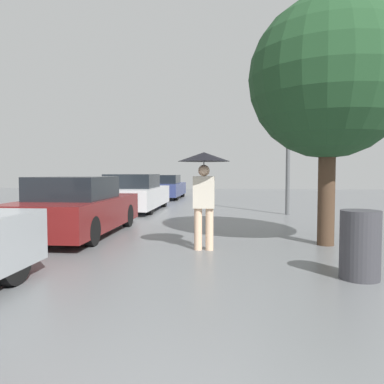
% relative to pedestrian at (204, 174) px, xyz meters
% --- Properties ---
extents(pedestrian, '(0.93, 0.93, 1.74)m').
position_rel_pedestrian_xyz_m(pedestrian, '(0.00, 0.00, 0.00)').
color(pedestrian, beige).
rests_on(pedestrian, ground_plane).
extents(parked_car_second, '(1.72, 4.11, 1.29)m').
position_rel_pedestrian_xyz_m(parked_car_second, '(-2.90, 1.39, -0.75)').
color(parked_car_second, maroon).
rests_on(parked_car_second, ground_plane).
extents(parked_car_third, '(1.89, 4.41, 1.32)m').
position_rel_pedestrian_xyz_m(parked_car_third, '(-2.96, 6.71, -0.74)').
color(parked_car_third, silver).
rests_on(parked_car_third, ground_plane).
extents(parked_car_farthest, '(1.89, 4.28, 1.24)m').
position_rel_pedestrian_xyz_m(parked_car_farthest, '(-2.94, 12.89, -0.76)').
color(parked_car_farthest, navy).
rests_on(parked_car_farthest, ground_plane).
extents(tree, '(2.97, 2.97, 4.62)m').
position_rel_pedestrian_xyz_m(tree, '(2.29, 0.68, 1.77)').
color(tree, '#473323').
rests_on(tree, ground_plane).
extents(street_lamp, '(0.27, 0.27, 4.35)m').
position_rel_pedestrian_xyz_m(street_lamp, '(2.38, 5.83, 1.18)').
color(street_lamp, '#515456').
rests_on(street_lamp, ground_plane).
extents(trash_bin, '(0.51, 0.51, 0.90)m').
position_rel_pedestrian_xyz_m(trash_bin, '(2.13, -1.62, -0.90)').
color(trash_bin, '#38383D').
rests_on(trash_bin, ground_plane).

